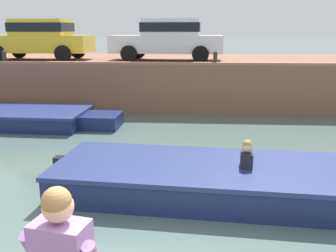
% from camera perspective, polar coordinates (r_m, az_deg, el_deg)
% --- Properties ---
extents(ground_plane, '(400.00, 400.00, 0.00)m').
position_cam_1_polar(ground_plane, '(8.20, 3.34, -6.11)').
color(ground_plane, '#4C605B').
extents(far_quay_wall, '(60.00, 6.00, 1.73)m').
position_cam_1_polar(far_quay_wall, '(15.84, 3.65, 7.14)').
color(far_quay_wall, brown).
rests_on(far_quay_wall, ground).
extents(far_wall_coping, '(60.00, 0.24, 0.08)m').
position_cam_1_polar(far_wall_coping, '(12.88, 3.66, 9.50)').
color(far_wall_coping, '#9F6C52').
rests_on(far_wall_coping, far_quay_wall).
extents(boat_moored_west_navy, '(6.80, 2.33, 0.49)m').
position_cam_1_polar(boat_moored_west_navy, '(12.70, -23.55, 1.28)').
color(boat_moored_west_navy, navy).
rests_on(boat_moored_west_navy, ground).
extents(motorboat_passing, '(6.41, 2.47, 1.05)m').
position_cam_1_polar(motorboat_passing, '(6.80, 7.31, -8.12)').
color(motorboat_passing, navy).
rests_on(motorboat_passing, ground).
extents(car_leftmost_yellow, '(4.05, 1.99, 1.54)m').
position_cam_1_polar(car_leftmost_yellow, '(15.70, -18.95, 12.61)').
color(car_leftmost_yellow, yellow).
rests_on(car_leftmost_yellow, far_quay_wall).
extents(car_left_inner_white, '(4.26, 2.13, 1.54)m').
position_cam_1_polar(car_left_inner_white, '(14.56, 0.11, 13.28)').
color(car_left_inner_white, white).
rests_on(car_left_inner_white, far_quay_wall).
extents(mooring_bollard_west, '(0.15, 0.15, 0.45)m').
position_cam_1_polar(mooring_bollard_west, '(14.59, -23.68, 9.70)').
color(mooring_bollard_west, '#2D2B28').
rests_on(mooring_bollard_west, far_quay_wall).
extents(mooring_bollard_mid, '(0.15, 0.15, 0.45)m').
position_cam_1_polar(mooring_bollard_mid, '(13.02, 7.22, 10.35)').
color(mooring_bollard_mid, '#2D2B28').
rests_on(mooring_bollard_mid, far_quay_wall).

